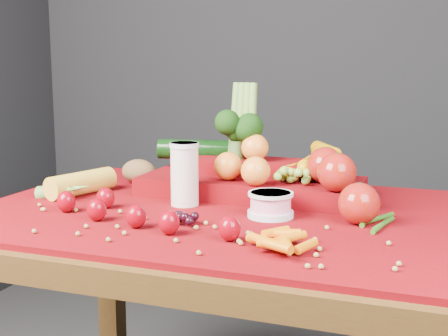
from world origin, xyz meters
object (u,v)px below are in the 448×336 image
(milk_glass, at_px, (185,172))
(produce_mound, at_px, (263,172))
(yogurt_bowl, at_px, (271,204))
(table, at_px, (221,256))

(milk_glass, bearing_deg, produce_mound, 45.78)
(yogurt_bowl, bearing_deg, table, 167.37)
(table, bearing_deg, produce_mound, 71.80)
(milk_glass, height_order, produce_mound, produce_mound)
(milk_glass, relative_size, produce_mound, 0.24)
(yogurt_bowl, xyz_separation_m, produce_mound, (-0.07, 0.18, 0.03))
(milk_glass, distance_m, yogurt_bowl, 0.22)
(table, bearing_deg, milk_glass, 174.33)
(milk_glass, relative_size, yogurt_bowl, 1.47)
(table, relative_size, yogurt_bowl, 11.45)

